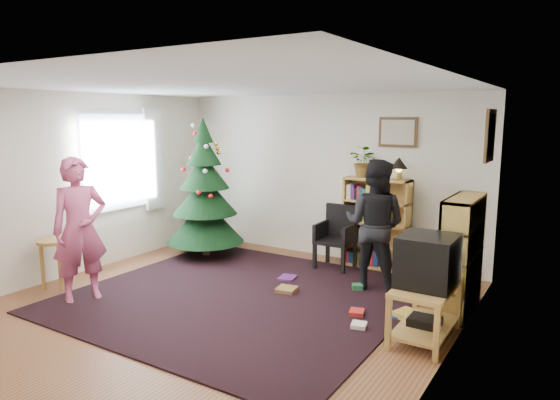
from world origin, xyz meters
The scene contains 23 objects.
floor centered at (0.00, 0.00, 0.00)m, with size 5.00×5.00×0.00m, color brown.
ceiling centered at (0.00, 0.00, 2.50)m, with size 5.00×5.00×0.00m, color white.
wall_back centered at (0.00, 2.50, 1.25)m, with size 5.00×0.02×2.50m, color silver.
wall_front centered at (0.00, -2.50, 1.25)m, with size 5.00×0.02×2.50m, color silver.
wall_left centered at (-2.50, 0.00, 1.25)m, with size 0.02×5.00×2.50m, color silver.
wall_right centered at (2.50, 0.00, 1.25)m, with size 0.02×5.00×2.50m, color silver.
rug centered at (0.00, 0.30, 0.01)m, with size 3.80×3.60×0.02m, color black.
window_pane centered at (-2.47, 0.60, 1.50)m, with size 0.04×1.20×1.40m, color silver.
curtain centered at (-2.43, 1.30, 1.50)m, with size 0.06×0.35×1.60m, color silver.
picture_back centered at (1.15, 2.48, 1.95)m, with size 0.55×0.03×0.42m.
picture_right centered at (2.48, 1.75, 1.95)m, with size 0.03×0.50×0.60m.
christmas_tree centered at (-1.55, 1.49, 0.90)m, with size 1.19×1.19×2.16m.
bookshelf_back centered at (0.93, 2.34, 0.66)m, with size 0.95×0.30×1.30m.
bookshelf_right centered at (2.34, 1.26, 0.66)m, with size 0.30×0.95×1.30m.
tv_stand centered at (2.22, 0.33, 0.33)m, with size 0.51×0.91×0.55m.
crt_tv centered at (2.22, 0.33, 0.80)m, with size 0.52×0.56×0.49m.
armchair centered at (0.46, 2.05, 0.49)m, with size 0.51×0.51×0.91m.
stool centered at (-2.20, -0.69, 0.49)m, with size 0.38×0.38×0.63m.
person_standing centered at (-1.54, -0.76, 0.86)m, with size 0.62×0.41×1.71m, color #B5486F.
person_by_chair centered at (1.24, 1.47, 0.82)m, with size 0.80×0.62×1.65m, color black.
potted_plant centered at (0.73, 2.34, 1.53)m, with size 0.42×0.36×0.46m, color gray.
table_lamp centered at (1.23, 2.34, 1.51)m, with size 0.24×0.24×0.31m.
floor_clutter centered at (1.21, 0.74, 0.04)m, with size 1.99×1.26×0.08m.
Camera 1 is at (3.46, -4.36, 2.16)m, focal length 32.00 mm.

